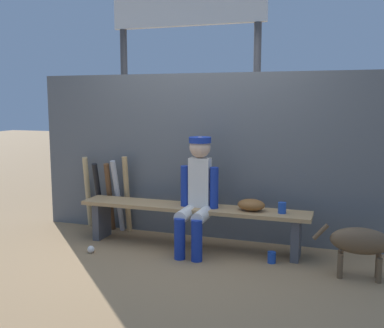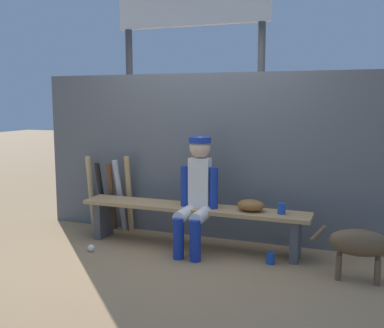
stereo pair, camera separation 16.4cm
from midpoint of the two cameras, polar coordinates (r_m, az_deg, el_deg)
name	(u,v)px [view 2 (the right image)]	position (r m, az deg, el deg)	size (l,w,h in m)	color
ground_plane	(192,247)	(4.93, 0.97, -10.45)	(30.00, 30.00, 0.00)	#9E7A51
chainlink_fence	(205,157)	(5.11, 2.59, 0.93)	(4.10, 0.03, 1.86)	#595E63
dugout_bench	(192,215)	(4.83, 0.98, -6.46)	(2.48, 0.36, 0.45)	tan
player_seated	(196,191)	(4.64, 1.55, -3.38)	(0.41, 0.55, 1.19)	silver
baseball_glove	(251,205)	(4.62, 8.44, -5.18)	(0.28, 0.20, 0.12)	brown
bat_wood_tan	(129,194)	(5.43, -7.10, -3.79)	(0.06, 0.06, 0.91)	tan
bat_aluminum_silver	(120,196)	(5.46, -8.23, -3.98)	(0.06, 0.06, 0.88)	#B7B7BC
bat_wood_dark	(112,197)	(5.50, -9.22, -4.08)	(0.06, 0.06, 0.84)	brown
bat_aluminum_black	(101,196)	(5.60, -10.53, -3.94)	(0.06, 0.06, 0.84)	black
bat_wood_natural	(91,191)	(5.75, -11.84, -3.37)	(0.06, 0.06, 0.89)	tan
baseball	(91,248)	(4.89, -11.65, -10.36)	(0.07, 0.07, 0.07)	white
cup_on_ground	(270,258)	(4.52, 10.91, -11.62)	(0.08, 0.08, 0.11)	#1E47AD
cup_on_bench	(282,209)	(4.57, 12.25, -5.52)	(0.08, 0.08, 0.11)	#1E47AD
scoreboard	(195,17)	(6.48, 1.19, 18.05)	(2.47, 0.27, 3.78)	#3F3F42
dog	(366,244)	(4.26, 22.16, -9.34)	(0.84, 0.20, 0.49)	brown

